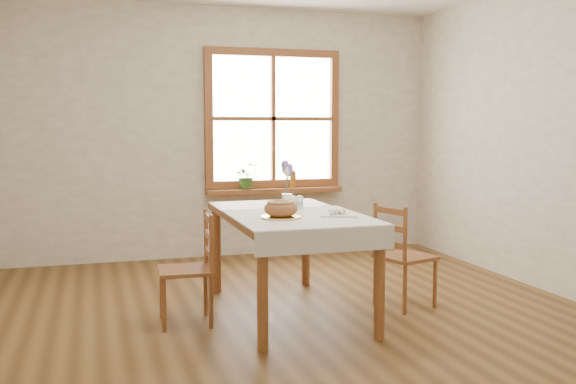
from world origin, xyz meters
name	(u,v)px	position (x,y,z in m)	size (l,w,h in m)	color
ground	(301,325)	(0.00, 0.00, 0.00)	(5.00, 5.00, 0.00)	brown
room_walls	(301,77)	(0.00, 0.00, 1.71)	(4.60, 5.10, 2.65)	white
window	(273,119)	(0.50, 2.47, 1.45)	(1.46, 0.08, 1.46)	#995A2F
window_sill	(275,190)	(0.50, 2.40, 0.69)	(1.46, 0.20, 0.05)	#995A2F
dining_table	(288,224)	(0.00, 0.30, 0.66)	(0.90, 1.60, 0.75)	#995A2F
table_linen	(301,217)	(0.00, 0.00, 0.76)	(0.91, 0.99, 0.01)	silver
chair_left	(185,268)	(-0.76, 0.27, 0.39)	(0.37, 0.38, 0.78)	#995A2F
chair_right	(405,255)	(0.91, 0.20, 0.40)	(0.37, 0.39, 0.80)	#995A2F
bread_plate	(281,217)	(-0.15, -0.03, 0.77)	(0.26, 0.26, 0.01)	white
bread_loaf	(281,207)	(-0.15, -0.03, 0.84)	(0.23, 0.23, 0.12)	#A7683B
egg_napkin	(339,215)	(0.27, -0.03, 0.77)	(0.25, 0.21, 0.01)	silver
eggs	(339,211)	(0.27, -0.03, 0.79)	(0.19, 0.18, 0.04)	white
salt_shaker	(300,202)	(0.11, 0.36, 0.81)	(0.06, 0.06, 0.11)	white
pepper_shaker	(293,203)	(0.06, 0.37, 0.81)	(0.05, 0.05, 0.10)	white
flower_vase	(287,201)	(0.09, 0.62, 0.80)	(0.08, 0.08, 0.09)	white
lavender_bouquet	(287,178)	(0.09, 0.62, 0.98)	(0.14, 0.14, 0.27)	#7B61AB
potted_plant	(246,179)	(0.19, 2.40, 0.82)	(0.24, 0.27, 0.21)	#376829
amber_bottle	(293,179)	(0.70, 2.40, 0.81)	(0.07, 0.07, 0.19)	#9F651D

